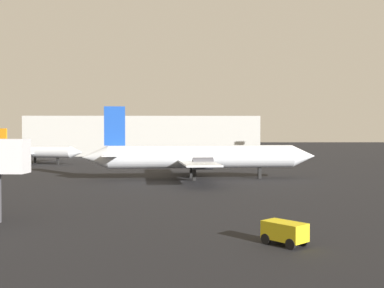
{
  "coord_description": "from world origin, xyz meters",
  "views": [
    {
      "loc": [
        1.05,
        -11.62,
        6.27
      ],
      "look_at": [
        2.18,
        50.17,
        4.8
      ],
      "focal_mm": 42.77,
      "sensor_mm": 36.0,
      "label": 1
    }
  ],
  "objects": [
    {
      "name": "baggage_cart",
      "position": [
        6.69,
        13.69,
        0.76
      ],
      "size": [
        2.56,
        2.66,
        1.3
      ],
      "rotation": [
        0.0,
        0.0,
        2.29
      ],
      "color": "gold",
      "rests_on": "ground_plane"
    },
    {
      "name": "airplane_distant",
      "position": [
        -29.35,
        81.01,
        2.5
      ],
      "size": [
        21.58,
        20.36,
        7.24
      ],
      "rotation": [
        0.0,
        0.0,
        -0.31
      ],
      "color": "silver",
      "rests_on": "ground_plane"
    },
    {
      "name": "terminal_building",
      "position": [
        -10.2,
        124.83,
        5.46
      ],
      "size": [
        63.78,
        27.71,
        10.91
      ],
      "primitive_type": "cube",
      "color": "#B7B7B2",
      "rests_on": "ground_plane"
    },
    {
      "name": "airplane_on_taxiway",
      "position": [
        3.24,
        50.31,
        3.06
      ],
      "size": [
        32.08,
        23.79,
        9.82
      ],
      "rotation": [
        0.0,
        0.0,
        0.1
      ],
      "color": "silver",
      "rests_on": "ground_plane"
    }
  ]
}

